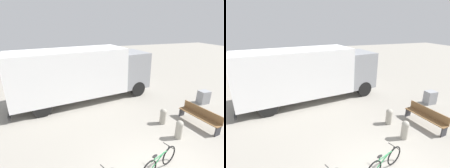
# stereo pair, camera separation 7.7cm
# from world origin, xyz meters

# --- Properties ---
(delivery_truck) EXTENTS (8.43, 3.39, 3.12)m
(delivery_truck) POSITION_xyz_m (-1.11, 6.76, 1.73)
(delivery_truck) COLOR white
(delivery_truck) RESTS_ON ground
(park_bench) EXTENTS (0.70, 2.03, 0.83)m
(park_bench) POSITION_xyz_m (3.50, 2.27, 0.47)
(park_bench) COLOR brown
(park_bench) RESTS_ON ground
(bicycle_far) EXTENTS (1.61, 0.66, 0.77)m
(bicycle_far) POSITION_xyz_m (0.21, 0.51, 0.36)
(bicycle_far) COLOR black
(bicycle_far) RESTS_ON ground
(bollard_near_bench) EXTENTS (0.30, 0.30, 0.81)m
(bollard_near_bench) POSITION_xyz_m (1.92, 1.73, 0.44)
(bollard_near_bench) COLOR #9E998C
(bollard_near_bench) RESTS_ON ground
(bollard_far_bench) EXTENTS (0.30, 0.30, 0.76)m
(bollard_far_bench) POSITION_xyz_m (1.95, 2.89, 0.41)
(bollard_far_bench) COLOR #9E998C
(bollard_far_bench) RESTS_ON ground
(utility_box) EXTENTS (0.59, 0.48, 0.77)m
(utility_box) POSITION_xyz_m (5.47, 4.02, 0.38)
(utility_box) COLOR gray
(utility_box) RESTS_ON ground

